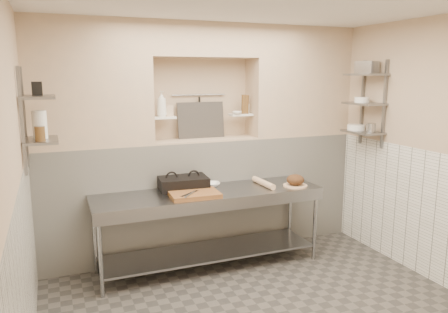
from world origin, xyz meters
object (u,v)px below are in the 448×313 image
rolling_pin (263,183)px  bread_loaf (295,180)px  bowl_alcove (237,113)px  panini_press (183,183)px  bottle_soap (162,104)px  mixing_bowl (212,184)px  jug_left (40,125)px  prep_table (209,214)px  cutting_board (194,194)px

rolling_pin → bread_loaf: (0.34, -0.16, 0.04)m
bread_loaf → bowl_alcove: 1.10m
panini_press → bottle_soap: bottle_soap is taller
panini_press → mixing_bowl: 0.36m
mixing_bowl → rolling_pin: rolling_pin is taller
mixing_bowl → bottle_soap: size_ratio=0.63×
bowl_alcove → panini_press: bearing=-159.6°
panini_press → bowl_alcove: size_ratio=4.75×
panini_press → jug_left: jug_left is taller
prep_table → jug_left: (-1.70, -0.10, 1.10)m
prep_table → bowl_alcove: bowl_alcove is taller
bread_loaf → prep_table: bearing=172.1°
panini_press → bread_loaf: (1.28, -0.35, 0.00)m
cutting_board → jug_left: bearing=179.3°
panini_press → bottle_soap: size_ratio=1.93×
prep_table → panini_press: panini_press is taller
cutting_board → bottle_soap: bottle_soap is taller
rolling_pin → bowl_alcove: bowl_alcove is taller
rolling_pin → jug_left: size_ratio=1.77×
bread_loaf → rolling_pin: bearing=155.1°
rolling_pin → bowl_alcove: size_ratio=3.79×
rolling_pin → bread_loaf: size_ratio=2.21×
bottle_soap → panini_press: bearing=-68.6°
prep_table → jug_left: 2.03m
jug_left → prep_table: bearing=3.4°
prep_table → mixing_bowl: (0.11, 0.22, 0.28)m
panini_press → cutting_board: (0.03, -0.33, -0.05)m
cutting_board → bowl_alcove: (0.77, 0.63, 0.81)m
prep_table → bowl_alcove: bearing=42.4°
bowl_alcove → jug_left: (-2.26, -0.61, 0.01)m
panini_press → bread_loaf: panini_press is taller
rolling_pin → panini_press: bearing=168.1°
cutting_board → mixing_bowl: same height
bottle_soap → cutting_board: bearing=-76.0°
cutting_board → jug_left: 1.70m
cutting_board → bottle_soap: size_ratio=1.77×
cutting_board → bowl_alcove: bowl_alcove is taller
bottle_soap → jug_left: (-1.32, -0.67, -0.12)m
panini_press → mixing_bowl: size_ratio=3.04×
mixing_bowl → panini_press: bearing=-179.2°
mixing_bowl → bread_loaf: bearing=-21.4°
rolling_pin → bottle_soap: (-1.07, 0.55, 0.93)m
panini_press → bowl_alcove: bowl_alcove is taller
bowl_alcove → mixing_bowl: bearing=-146.6°
prep_table → mixing_bowl: 0.37m
bowl_alcove → jug_left: jug_left is taller
bottle_soap → bowl_alcove: (0.94, -0.06, -0.13)m
prep_table → panini_press: 0.46m
prep_table → bottle_soap: size_ratio=8.67×
cutting_board → rolling_pin: rolling_pin is taller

